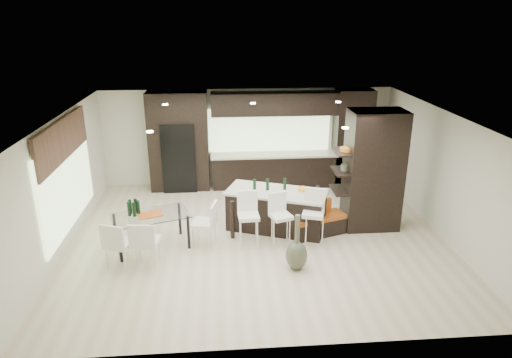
{
  "coord_description": "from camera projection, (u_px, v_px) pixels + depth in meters",
  "views": [
    {
      "loc": [
        -0.75,
        -8.92,
        4.65
      ],
      "look_at": [
        0.0,
        0.6,
        1.15
      ],
      "focal_mm": 32.0,
      "sensor_mm": 36.0,
      "label": 1
    }
  ],
  "objects": [
    {
      "name": "ceiling_spots",
      "position": [
        257.0,
        115.0,
        9.32
      ],
      "size": [
        4.0,
        3.0,
        0.02
      ],
      "primitive_type": "cube",
      "color": "white",
      "rests_on": "ceiling"
    },
    {
      "name": "left_wall",
      "position": [
        62.0,
        185.0,
        9.25
      ],
      "size": [
        0.02,
        7.0,
        2.7
      ],
      "primitive_type": "cube",
      "color": "beige",
      "rests_on": "ground"
    },
    {
      "name": "right_wall",
      "position": [
        443.0,
        175.0,
        9.84
      ],
      "size": [
        0.02,
        7.0,
        2.7
      ],
      "primitive_type": "cube",
      "color": "beige",
      "rests_on": "ground"
    },
    {
      "name": "partition_column",
      "position": [
        373.0,
        170.0,
        10.11
      ],
      "size": [
        1.2,
        0.8,
        2.7
      ],
      "primitive_type": "cube",
      "color": "black",
      "rests_on": "ground"
    },
    {
      "name": "back_wall",
      "position": [
        248.0,
        137.0,
        12.82
      ],
      "size": [
        8.0,
        0.02,
        2.7
      ],
      "primitive_type": "cube",
      "color": "beige",
      "rests_on": "ground"
    },
    {
      "name": "chair_far",
      "position": [
        121.0,
        246.0,
        8.7
      ],
      "size": [
        0.64,
        0.64,
        0.91
      ],
      "primitive_type": "cube",
      "rotation": [
        0.0,
        0.0,
        -0.38
      ],
      "color": "white",
      "rests_on": "ground"
    },
    {
      "name": "floor_vase",
      "position": [
        297.0,
        242.0,
        8.61
      ],
      "size": [
        0.46,
        0.46,
        1.13
      ],
      "primitive_type": null,
      "rotation": [
        0.0,
        0.0,
        0.13
      ],
      "color": "#464C37",
      "rests_on": "ground"
    },
    {
      "name": "stool_right",
      "position": [
        313.0,
        223.0,
        9.57
      ],
      "size": [
        0.54,
        0.54,
        0.98
      ],
      "primitive_type": "cube",
      "rotation": [
        0.0,
        0.0,
        -0.31
      ],
      "color": "white",
      "rests_on": "ground"
    },
    {
      "name": "chair_end",
      "position": [
        204.0,
        226.0,
        9.53
      ],
      "size": [
        0.58,
        0.58,
        0.89
      ],
      "primitive_type": "cube",
      "rotation": [
        0.0,
        0.0,
        1.33
      ],
      "color": "white",
      "rests_on": "ground"
    },
    {
      "name": "kitchen_island",
      "position": [
        276.0,
        210.0,
        10.26
      ],
      "size": [
        2.4,
        1.68,
        0.92
      ],
      "primitive_type": "cube",
      "rotation": [
        0.0,
        0.0,
        -0.37
      ],
      "color": "black",
      "rests_on": "ground"
    },
    {
      "name": "dining_table",
      "position": [
        152.0,
        231.0,
        9.48
      ],
      "size": [
        1.74,
        1.32,
        0.74
      ],
      "primitive_type": "cube",
      "rotation": [
        0.0,
        0.0,
        0.33
      ],
      "color": "white",
      "rests_on": "ground"
    },
    {
      "name": "back_cabinetry",
      "position": [
        267.0,
        140.0,
        12.55
      ],
      "size": [
        6.8,
        0.68,
        2.7
      ],
      "primitive_type": "cube",
      "color": "black",
      "rests_on": "ground"
    },
    {
      "name": "stool_mid",
      "position": [
        281.0,
        225.0,
        9.54
      ],
      "size": [
        0.52,
        0.52,
        0.92
      ],
      "primitive_type": "cube",
      "rotation": [
        0.0,
        0.0,
        0.33
      ],
      "color": "white",
      "rests_on": "ground"
    },
    {
      "name": "bench",
      "position": [
        319.0,
        225.0,
        10.08
      ],
      "size": [
        1.27,
        0.82,
        0.46
      ],
      "primitive_type": "cube",
      "rotation": [
        0.0,
        0.0,
        0.33
      ],
      "color": "black",
      "rests_on": "ground"
    },
    {
      "name": "stone_accent",
      "position": [
        62.0,
        140.0,
        9.13
      ],
      "size": [
        0.08,
        3.0,
        0.8
      ],
      "primitive_type": "cube",
      "color": "brown",
      "rests_on": "left_wall"
    },
    {
      "name": "refrigerator",
      "position": [
        180.0,
        156.0,
        12.46
      ],
      "size": [
        0.9,
        0.68,
        1.9
      ],
      "primitive_type": "cube",
      "color": "black",
      "rests_on": "ground"
    },
    {
      "name": "ceiling",
      "position": [
        258.0,
        116.0,
        9.08
      ],
      "size": [
        8.0,
        7.0,
        0.02
      ],
      "primitive_type": "cube",
      "color": "white",
      "rests_on": "ground"
    },
    {
      "name": "window_back",
      "position": [
        269.0,
        130.0,
        12.76
      ],
      "size": [
        3.4,
        0.04,
        1.2
      ],
      "primitive_type": "cube",
      "color": "#B2D199",
      "rests_on": "back_wall"
    },
    {
      "name": "window_left",
      "position": [
        67.0,
        182.0,
        9.44
      ],
      "size": [
        0.04,
        3.2,
        1.9
      ],
      "primitive_type": "cube",
      "color": "#B2D199",
      "rests_on": "left_wall"
    },
    {
      "name": "stool_left",
      "position": [
        249.0,
        226.0,
        9.47
      ],
      "size": [
        0.45,
        0.45,
        0.96
      ],
      "primitive_type": "cube",
      "rotation": [
        0.0,
        0.0,
        0.06
      ],
      "color": "white",
      "rests_on": "ground"
    },
    {
      "name": "chair_near",
      "position": [
        146.0,
        245.0,
        8.74
      ],
      "size": [
        0.55,
        0.55,
        0.91
      ],
      "primitive_type": "cube",
      "rotation": [
        0.0,
        0.0,
        -0.12
      ],
      "color": "white",
      "rests_on": "ground"
    },
    {
      "name": "ground",
      "position": [
        258.0,
        237.0,
        10.01
      ],
      "size": [
        8.0,
        8.0,
        0.0
      ],
      "primitive_type": "plane",
      "color": "beige",
      "rests_on": "ground"
    }
  ]
}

